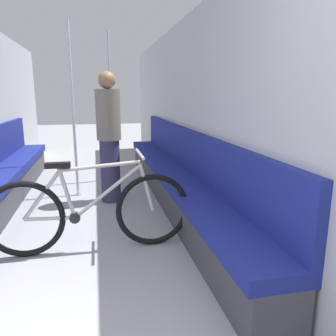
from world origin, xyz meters
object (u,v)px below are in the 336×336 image
grab_pole_near (73,114)px  grab_pole_far (110,111)px  bicycle (91,212)px  passenger_standing (109,136)px  bench_seat_row_right (176,180)px

grab_pole_near → grab_pole_far: same height
bicycle → passenger_standing: 1.47m
bicycle → grab_pole_near: (-0.20, 1.71, 0.74)m
grab_pole_near → grab_pole_far: bearing=54.2°
bench_seat_row_right → grab_pole_far: (-0.71, 1.33, 0.79)m
bench_seat_row_right → bicycle: bench_seat_row_right is taller
grab_pole_near → grab_pole_far: 0.87m
grab_pole_near → grab_pole_far: size_ratio=1.00×
bench_seat_row_right → bicycle: bearing=-133.3°
passenger_standing → bicycle: bearing=66.8°
bench_seat_row_right → passenger_standing: 0.99m
bench_seat_row_right → passenger_standing: bearing=160.5°
bicycle → grab_pole_far: (0.31, 2.42, 0.74)m
bench_seat_row_right → bicycle: 1.49m
bicycle → passenger_standing: (0.23, 1.37, 0.48)m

